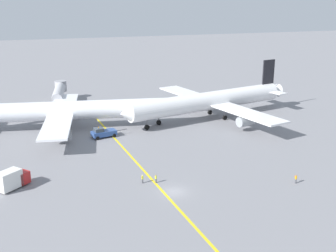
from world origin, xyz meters
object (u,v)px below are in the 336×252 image
ground_crew_ramp_agent_by_cones (142,179)px  gse_catering_truck_tall (12,179)px  ground_crew_wing_walker_right (296,179)px  airliner_being_pushed (210,101)px  ground_crew_marshaller_foreground (156,179)px  airliner_at_gate_left (70,111)px  jet_bridge (59,91)px  pushback_tug (103,133)px

ground_crew_ramp_agent_by_cones → gse_catering_truck_tall: bearing=166.3°
ground_crew_ramp_agent_by_cones → ground_crew_wing_walker_right: ground_crew_wing_walker_right is taller
airliner_being_pushed → ground_crew_ramp_agent_by_cones: (-29.41, -35.46, -4.14)m
ground_crew_marshaller_foreground → airliner_at_gate_left: bearing=105.4°
ground_crew_marshaller_foreground → ground_crew_wing_walker_right: ground_crew_wing_walker_right is taller
ground_crew_marshaller_foreground → jet_bridge: jet_bridge is taller
airliner_being_pushed → ground_crew_marshaller_foreground: 45.34m
ground_crew_marshaller_foreground → ground_crew_ramp_agent_by_cones: 2.45m
airliner_at_gate_left → ground_crew_ramp_agent_by_cones: bearing=-77.7°
gse_catering_truck_tall → ground_crew_ramp_agent_by_cones: 23.00m
gse_catering_truck_tall → ground_crew_marshaller_foreground: 25.45m
airliner_being_pushed → gse_catering_truck_tall: bearing=-149.9°
pushback_tug → jet_bridge: size_ratio=0.43×
airliner_at_gate_left → pushback_tug: size_ratio=6.64×
ground_crew_ramp_agent_by_cones → ground_crew_wing_walker_right: bearing=-19.2°
gse_catering_truck_tall → jet_bridge: jet_bridge is taller
pushback_tug → jet_bridge: (-6.67, 37.35, 3.14)m
gse_catering_truck_tall → ground_crew_ramp_agent_by_cones: gse_catering_truck_tall is taller
gse_catering_truck_tall → ground_crew_ramp_agent_by_cones: bearing=-13.7°
airliner_at_gate_left → jet_bridge: bearing=90.1°
airliner_being_pushed → ground_crew_ramp_agent_by_cones: 46.26m
pushback_tug → ground_crew_marshaller_foreground: bearing=-82.0°
pushback_tug → ground_crew_marshaller_foreground: pushback_tug is taller
gse_catering_truck_tall → pushback_tug: bearing=48.5°
airliner_being_pushed → ground_crew_wing_walker_right: airliner_being_pushed is taller
gse_catering_truck_tall → airliner_being_pushed: bearing=30.1°
ground_crew_wing_walker_right → jet_bridge: 83.04m
ground_crew_wing_walker_right → jet_bridge: jet_bridge is taller
pushback_tug → ground_crew_marshaller_foreground: size_ratio=5.81×
ground_crew_marshaller_foreground → jet_bridge: bearing=99.2°
airliner_at_gate_left → ground_crew_ramp_agent_by_cones: 39.56m
airliner_being_pushed → jet_bridge: size_ratio=2.48×
ground_crew_marshaller_foreground → jet_bridge: size_ratio=0.07×
gse_catering_truck_tall → airliner_at_gate_left: bearing=67.1°
airliner_at_gate_left → airliner_being_pushed: 37.95m
airliner_at_gate_left → pushback_tug: bearing=-55.7°
ground_crew_wing_walker_right → ground_crew_marshaller_foreground: bearing=160.5°
airliner_at_gate_left → gse_catering_truck_tall: (-13.92, -33.02, -3.03)m
airliner_being_pushed → gse_catering_truck_tall: airliner_being_pushed is taller
airliner_at_gate_left → airliner_being_pushed: airliner_at_gate_left is taller
airliner_being_pushed → ground_crew_marshaller_foreground: size_ratio=33.69×
airliner_at_gate_left → ground_crew_wing_walker_right: (34.85, -47.68, -3.91)m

